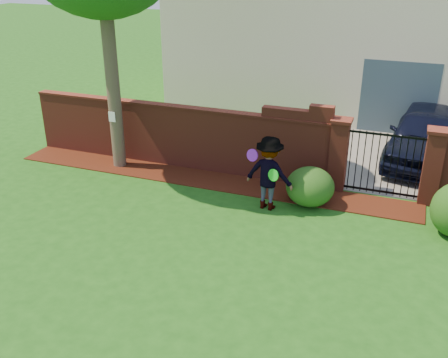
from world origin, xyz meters
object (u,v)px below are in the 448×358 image
at_px(car, 424,137).
at_px(man, 268,174).
at_px(frisbee_purple, 252,155).
at_px(frisbee_green, 273,175).

bearing_deg(car, man, -122.00).
relative_size(frisbee_purple, frisbee_green, 1.02).
relative_size(man, frisbee_green, 6.26).
relative_size(car, man, 2.59).
bearing_deg(frisbee_purple, frisbee_green, -17.73).
relative_size(car, frisbee_purple, 15.83).
bearing_deg(car, frisbee_green, -119.02).
xyz_separation_m(man, frisbee_purple, (-0.38, -0.05, 0.43)).
height_order(frisbee_purple, frisbee_green, frisbee_purple).
height_order(man, frisbee_green, man).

